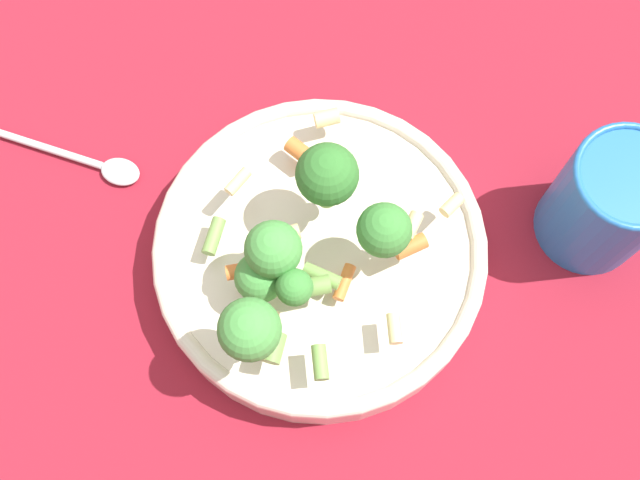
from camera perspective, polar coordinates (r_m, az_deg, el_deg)
name	(u,v)px	position (r m, az deg, el deg)	size (l,w,h in m)	color
ground_plane	(320,263)	(0.65, 0.00, -1.77)	(3.00, 3.00, 0.00)	maroon
bowl	(320,254)	(0.62, 0.00, -1.04)	(0.27, 0.27, 0.05)	beige
pasta_salad	(301,250)	(0.55, -1.48, -0.77)	(0.23, 0.20, 0.09)	#8CB766
cup	(608,202)	(0.65, 21.08, 2.73)	(0.09, 0.09, 0.11)	#2366B2
spoon	(87,161)	(0.71, -17.36, 5.78)	(0.04, 0.17, 0.01)	silver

